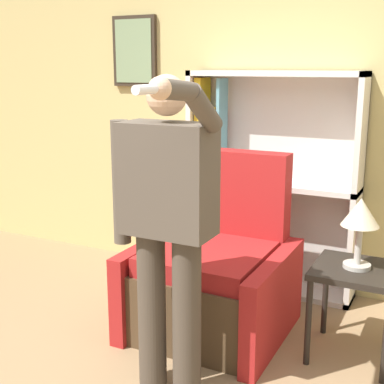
{
  "coord_description": "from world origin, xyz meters",
  "views": [
    {
      "loc": [
        1.15,
        -1.92,
        1.7
      ],
      "look_at": [
        -0.15,
        0.67,
        1.01
      ],
      "focal_mm": 50.0,
      "sensor_mm": 36.0,
      "label": 1
    }
  ],
  "objects_px": {
    "person_standing": "(167,218)",
    "bookcase": "(252,187)",
    "side_table": "(355,282)",
    "table_lamp": "(360,218)",
    "armchair": "(215,276)"
  },
  "relations": [
    {
      "from": "person_standing",
      "to": "bookcase",
      "type": "bearing_deg",
      "value": 94.35
    },
    {
      "from": "side_table",
      "to": "table_lamp",
      "type": "relative_size",
      "value": 1.36
    },
    {
      "from": "bookcase",
      "to": "person_standing",
      "type": "relative_size",
      "value": 1.0
    },
    {
      "from": "table_lamp",
      "to": "bookcase",
      "type": "bearing_deg",
      "value": 140.46
    },
    {
      "from": "bookcase",
      "to": "person_standing",
      "type": "height_order",
      "value": "bookcase"
    },
    {
      "from": "bookcase",
      "to": "table_lamp",
      "type": "height_order",
      "value": "bookcase"
    },
    {
      "from": "person_standing",
      "to": "table_lamp",
      "type": "bearing_deg",
      "value": 44.11
    },
    {
      "from": "bookcase",
      "to": "armchair",
      "type": "bearing_deg",
      "value": -86.53
    },
    {
      "from": "person_standing",
      "to": "table_lamp",
      "type": "distance_m",
      "value": 1.14
    },
    {
      "from": "side_table",
      "to": "table_lamp",
      "type": "bearing_deg",
      "value": 63.43
    },
    {
      "from": "bookcase",
      "to": "armchair",
      "type": "height_order",
      "value": "bookcase"
    },
    {
      "from": "person_standing",
      "to": "armchair",
      "type": "bearing_deg",
      "value": 95.27
    },
    {
      "from": "side_table",
      "to": "armchair",
      "type": "bearing_deg",
      "value": -178.34
    },
    {
      "from": "bookcase",
      "to": "side_table",
      "type": "height_order",
      "value": "bookcase"
    },
    {
      "from": "armchair",
      "to": "side_table",
      "type": "distance_m",
      "value": 0.89
    }
  ]
}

